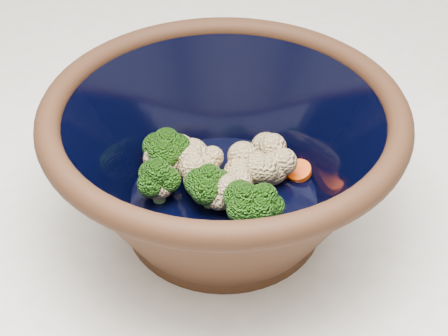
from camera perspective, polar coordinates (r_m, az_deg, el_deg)
name	(u,v)px	position (r m, az deg, el deg)	size (l,w,h in m)	color
mixing_bowl	(224,157)	(0.57, 0.00, 1.04)	(0.34, 0.34, 0.14)	black
vegetable_pile	(214,173)	(0.59, -0.91, -0.47)	(0.16, 0.14, 0.05)	#608442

